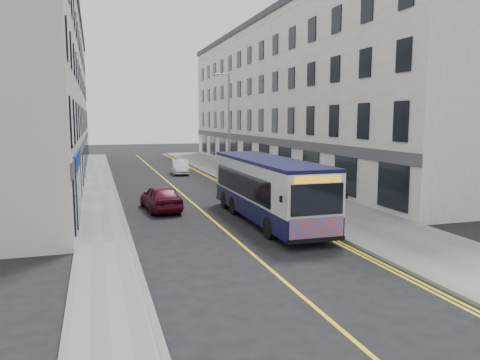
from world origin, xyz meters
TOP-DOWN VIEW (x-y plane):
  - ground at (0.00, 0.00)m, footprint 140.00×140.00m
  - pavement_east at (6.25, 12.00)m, footprint 4.50×64.00m
  - pavement_west at (-5.00, 12.00)m, footprint 2.00×64.00m
  - kerb_east at (4.00, 12.00)m, footprint 0.18×64.00m
  - kerb_west at (-4.00, 12.00)m, footprint 0.18×64.00m
  - road_centre_line at (0.00, 12.00)m, footprint 0.12×64.00m
  - road_dbl_yellow_inner at (3.55, 12.00)m, footprint 0.10×64.00m
  - road_dbl_yellow_outer at (3.75, 12.00)m, footprint 0.10×64.00m
  - terrace_east at (11.50, 21.00)m, footprint 6.00×46.00m
  - terrace_west at (-9.00, 21.00)m, footprint 6.00×46.00m
  - streetlamp at (4.17, 14.00)m, footprint 1.32×0.18m
  - city_bus at (2.35, 0.84)m, footprint 2.35×10.05m
  - bicycle at (4.40, 3.40)m, footprint 2.06×1.30m
  - pedestrian_near at (6.53, 13.97)m, footprint 0.63×0.43m
  - pedestrian_far at (7.58, 16.70)m, footprint 1.05×0.93m
  - car_white at (1.80, 20.67)m, footprint 1.69×3.81m
  - car_maroon at (-2.00, 4.96)m, footprint 1.96×4.11m

SIDE VIEW (x-z plane):
  - ground at x=0.00m, z-range 0.00..0.00m
  - road_centre_line at x=0.00m, z-range 0.00..0.01m
  - road_dbl_yellow_inner at x=3.55m, z-range 0.00..0.01m
  - road_dbl_yellow_outer at x=3.75m, z-range 0.00..0.01m
  - pavement_east at x=6.25m, z-range 0.00..0.12m
  - pavement_west at x=-5.00m, z-range 0.00..0.12m
  - kerb_east at x=4.00m, z-range 0.00..0.13m
  - kerb_west at x=-4.00m, z-range 0.00..0.13m
  - car_white at x=1.80m, z-range 0.00..1.22m
  - bicycle at x=4.40m, z-range 0.12..1.14m
  - car_maroon at x=-2.00m, z-range 0.00..1.36m
  - pedestrian_near at x=6.53m, z-range 0.12..1.80m
  - pedestrian_far at x=7.58m, z-range 0.12..1.92m
  - city_bus at x=2.35m, z-range 0.14..3.06m
  - streetlamp at x=4.17m, z-range 0.38..8.38m
  - terrace_east at x=11.50m, z-range 0.00..13.00m
  - terrace_west at x=-9.00m, z-range 0.00..13.00m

